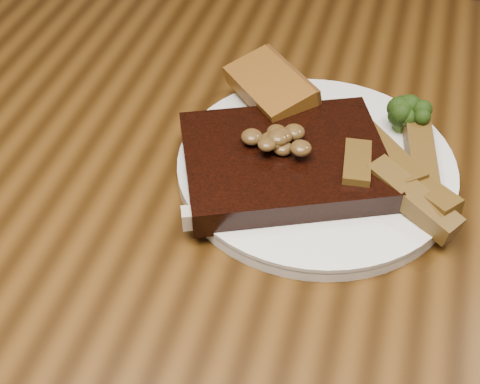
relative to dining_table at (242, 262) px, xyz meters
The scene contains 9 objects.
dining_table is the anchor object (origin of this frame).
chair_far 0.62m from the dining_table, 92.94° to the left, with size 0.47×0.47×0.96m.
plate 0.13m from the dining_table, 43.65° to the left, with size 0.27×0.27×0.01m, color white.
steak 0.13m from the dining_table, 48.21° to the left, with size 0.19×0.14×0.03m, color black.
steak_bone 0.12m from the dining_table, 42.26° to the right, with size 0.15×0.01×0.02m, color #C4B597.
mushroom_pile 0.15m from the dining_table, 57.47° to the left, with size 0.06×0.06×0.03m, color #54391A, non-canonical shape.
garlic_bread 0.17m from the dining_table, 92.69° to the left, with size 0.10×0.05×0.02m, color brown.
potato_wedges 0.18m from the dining_table, 16.95° to the left, with size 0.12×0.12×0.02m, color brown, non-canonical shape.
broccoli_cluster 0.22m from the dining_table, 44.62° to the left, with size 0.06×0.06×0.04m, color #20330B, non-canonical shape.
Camera 1 is at (0.12, -0.43, 1.20)m, focal length 50.00 mm.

